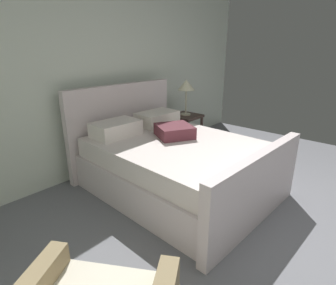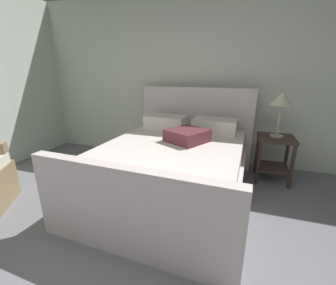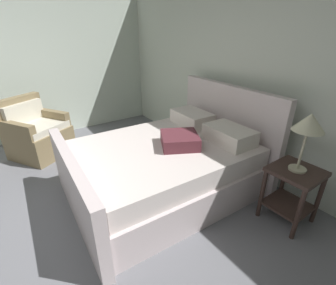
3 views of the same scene
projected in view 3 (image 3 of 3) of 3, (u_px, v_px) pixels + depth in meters
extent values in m
cube|color=slate|center=(14.00, 271.00, 1.99)|extent=(5.70, 5.71, 0.02)
cube|color=silver|center=(256.00, 77.00, 2.96)|extent=(5.82, 0.12, 2.55)
cube|color=silver|center=(164.00, 176.00, 2.90)|extent=(1.63, 1.99, 0.40)
cube|color=silver|center=(227.00, 129.00, 3.23)|extent=(1.67, 0.18, 1.18)
cube|color=silver|center=(76.00, 192.00, 2.33)|extent=(1.67, 0.18, 0.76)
cube|color=silver|center=(163.00, 153.00, 2.77)|extent=(1.55, 1.93, 0.22)
cube|color=silver|center=(192.00, 118.00, 3.28)|extent=(0.58, 0.39, 0.18)
cube|color=silver|center=(229.00, 135.00, 2.75)|extent=(0.58, 0.39, 0.18)
cube|color=#5D2932|center=(180.00, 140.00, 2.67)|extent=(0.54, 0.54, 0.14)
cube|color=#382822|center=(296.00, 172.00, 2.28)|extent=(0.44, 0.44, 0.04)
cube|color=#382822|center=(288.00, 205.00, 2.46)|extent=(0.40, 0.40, 0.02)
cylinder|color=#382822|center=(262.00, 194.00, 2.45)|extent=(0.04, 0.04, 0.56)
cylinder|color=#382822|center=(298.00, 215.00, 2.17)|extent=(0.04, 0.04, 0.56)
cylinder|color=#382822|center=(283.00, 182.00, 2.65)|extent=(0.04, 0.04, 0.56)
cylinder|color=#382822|center=(318.00, 200.00, 2.37)|extent=(0.04, 0.04, 0.56)
cylinder|color=#B7B293|center=(297.00, 169.00, 2.27)|extent=(0.16, 0.16, 0.02)
cylinder|color=#B7B293|center=(302.00, 150.00, 2.19)|extent=(0.02, 0.02, 0.38)
cone|color=beige|center=(310.00, 122.00, 2.07)|extent=(0.27, 0.27, 0.16)
cube|color=#887450|center=(41.00, 142.00, 3.74)|extent=(0.99, 0.99, 0.42)
cube|color=beige|center=(37.00, 127.00, 3.63)|extent=(0.91, 0.91, 0.10)
cube|color=#887450|center=(20.00, 112.00, 3.66)|extent=(0.47, 0.68, 0.48)
cube|color=beige|center=(24.00, 115.00, 3.64)|extent=(0.40, 0.58, 0.36)
cube|color=#887450|center=(17.00, 130.00, 3.34)|extent=(0.61, 0.42, 0.22)
cube|color=#887450|center=(53.00, 117.00, 3.86)|extent=(0.61, 0.42, 0.22)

